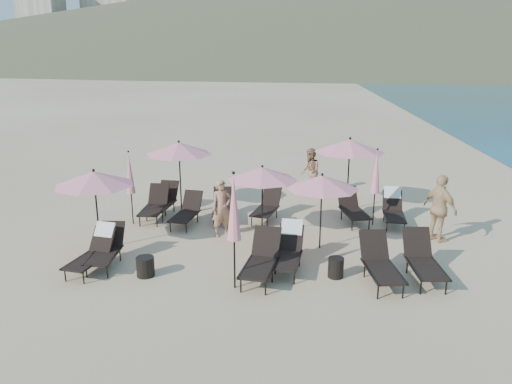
# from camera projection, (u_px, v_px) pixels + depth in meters

# --- Properties ---
(ground) EXTENTS (800.00, 800.00, 0.00)m
(ground) POSITION_uv_depth(u_px,v_px,m) (288.00, 278.00, 11.77)
(ground) COLOR #D6BA8C
(ground) RESTS_ON ground
(volcanic_headland) EXTENTS (690.00, 690.00, 55.00)m
(volcanic_headland) POSITION_uv_depth(u_px,v_px,m) (419.00, 13.00, 289.53)
(volcanic_headland) COLOR brown
(volcanic_headland) RESTS_ON ground
(hotel_skyline) EXTENTS (109.00, 82.00, 55.00)m
(hotel_skyline) POSITION_uv_depth(u_px,v_px,m) (125.00, 14.00, 272.18)
(hotel_skyline) COLOR beige
(hotel_skyline) RESTS_ON ground
(lounger_0) EXTENTS (0.89, 1.69, 1.00)m
(lounger_0) POSITION_uv_depth(u_px,v_px,m) (94.00, 250.00, 12.16)
(lounger_0) COLOR black
(lounger_0) RESTS_ON ground
(lounger_1) EXTENTS (0.67, 1.63, 0.92)m
(lounger_1) POSITION_uv_depth(u_px,v_px,m) (106.00, 249.00, 12.39)
(lounger_1) COLOR black
(lounger_1) RESTS_ON ground
(lounger_2) EXTENTS (0.94, 1.87, 1.03)m
(lounger_2) POSITION_uv_depth(u_px,v_px,m) (261.00, 259.00, 11.66)
(lounger_2) COLOR black
(lounger_2) RESTS_ON ground
(lounger_3) EXTENTS (0.82, 1.75, 1.05)m
(lounger_3) POSITION_uv_depth(u_px,v_px,m) (289.00, 249.00, 12.18)
(lounger_3) COLOR black
(lounger_3) RESTS_ON ground
(lounger_4) EXTENTS (0.90, 1.83, 1.01)m
(lounger_4) POSITION_uv_depth(u_px,v_px,m) (380.00, 263.00, 11.45)
(lounger_4) COLOR black
(lounger_4) RESTS_ON ground
(lounger_5) EXTENTS (0.78, 1.80, 1.01)m
(lounger_5) POSITION_uv_depth(u_px,v_px,m) (423.00, 259.00, 11.64)
(lounger_5) COLOR black
(lounger_5) RESTS_ON ground
(lounger_6) EXTENTS (0.81, 1.74, 0.96)m
(lounger_6) POSITION_uv_depth(u_px,v_px,m) (163.00, 201.00, 16.27)
(lounger_6) COLOR black
(lounger_6) RESTS_ON ground
(lounger_7) EXTENTS (0.84, 1.67, 0.92)m
(lounger_7) POSITION_uv_depth(u_px,v_px,m) (187.00, 211.00, 15.29)
(lounger_7) COLOR black
(lounger_7) RESTS_ON ground
(lounger_8) EXTENTS (0.77, 1.63, 0.90)m
(lounger_8) POSITION_uv_depth(u_px,v_px,m) (222.00, 207.00, 15.75)
(lounger_8) COLOR black
(lounger_8) RESTS_ON ground
(lounger_9) EXTENTS (0.98, 1.70, 0.92)m
(lounger_9) POSITION_uv_depth(u_px,v_px,m) (267.00, 206.00, 15.75)
(lounger_9) COLOR black
(lounger_9) RESTS_ON ground
(lounger_10) EXTENTS (0.98, 1.77, 0.96)m
(lounger_10) POSITION_uv_depth(u_px,v_px,m) (353.00, 208.00, 15.53)
(lounger_10) COLOR black
(lounger_10) RESTS_ON ground
(lounger_11) EXTENTS (0.73, 1.69, 1.03)m
(lounger_11) POSITION_uv_depth(u_px,v_px,m) (393.00, 208.00, 15.36)
(lounger_11) COLOR black
(lounger_11) RESTS_ON ground
(lounger_12) EXTENTS (0.66, 1.69, 0.97)m
(lounger_12) POSITION_uv_depth(u_px,v_px,m) (155.00, 205.00, 15.85)
(lounger_12) COLOR black
(lounger_12) RESTS_ON ground
(umbrella_open_0) EXTENTS (2.07, 2.07, 2.23)m
(umbrella_open_0) POSITION_uv_depth(u_px,v_px,m) (94.00, 179.00, 12.95)
(umbrella_open_0) COLOR black
(umbrella_open_0) RESTS_ON ground
(umbrella_open_1) EXTENTS (1.98, 1.98, 2.13)m
(umbrella_open_1) POSITION_uv_depth(u_px,v_px,m) (262.00, 174.00, 13.85)
(umbrella_open_1) COLOR black
(umbrella_open_1) RESTS_ON ground
(umbrella_open_2) EXTENTS (1.95, 1.95, 2.09)m
(umbrella_open_2) POSITION_uv_depth(u_px,v_px,m) (322.00, 182.00, 13.06)
(umbrella_open_2) COLOR black
(umbrella_open_2) RESTS_ON ground
(umbrella_open_3) EXTENTS (2.19, 2.19, 2.36)m
(umbrella_open_3) POSITION_uv_depth(u_px,v_px,m) (179.00, 149.00, 16.31)
(umbrella_open_3) COLOR black
(umbrella_open_3) RESTS_ON ground
(umbrella_open_4) EXTENTS (2.31, 2.31, 2.48)m
(umbrella_open_4) POSITION_uv_depth(u_px,v_px,m) (350.00, 146.00, 16.20)
(umbrella_open_4) COLOR black
(umbrella_open_4) RESTS_ON ground
(umbrella_closed_0) EXTENTS (0.32, 0.32, 2.71)m
(umbrella_closed_0) POSITION_uv_depth(u_px,v_px,m) (234.00, 208.00, 10.78)
(umbrella_closed_0) COLOR black
(umbrella_closed_0) RESTS_ON ground
(umbrella_closed_1) EXTENTS (0.28, 0.28, 2.40)m
(umbrella_closed_1) POSITION_uv_depth(u_px,v_px,m) (376.00, 172.00, 14.91)
(umbrella_closed_1) COLOR black
(umbrella_closed_1) RESTS_ON ground
(umbrella_closed_2) EXTENTS (0.27, 0.27, 2.30)m
(umbrella_closed_2) POSITION_uv_depth(u_px,v_px,m) (130.00, 173.00, 15.03)
(umbrella_closed_2) COLOR black
(umbrella_closed_2) RESTS_ON ground
(side_table_0) EXTENTS (0.43, 0.43, 0.48)m
(side_table_0) POSITION_uv_depth(u_px,v_px,m) (145.00, 267.00, 11.82)
(side_table_0) COLOR black
(side_table_0) RESTS_ON ground
(side_table_1) EXTENTS (0.37, 0.37, 0.48)m
(side_table_1) POSITION_uv_depth(u_px,v_px,m) (336.00, 267.00, 11.76)
(side_table_1) COLOR black
(side_table_1) RESTS_ON ground
(beachgoer_a) EXTENTS (0.73, 0.66, 1.67)m
(beachgoer_a) POSITION_uv_depth(u_px,v_px,m) (222.00, 208.00, 14.23)
(beachgoer_a) COLOR #A8775B
(beachgoer_a) RESTS_ON ground
(beachgoer_b) EXTENTS (0.79, 0.94, 1.73)m
(beachgoer_b) POSITION_uv_depth(u_px,v_px,m) (310.00, 172.00, 18.41)
(beachgoer_b) COLOR #A27153
(beachgoer_b) RESTS_ON ground
(beachgoer_c) EXTENTS (1.01, 1.19, 1.92)m
(beachgoer_c) POSITION_uv_depth(u_px,v_px,m) (440.00, 209.00, 13.81)
(beachgoer_c) COLOR tan
(beachgoer_c) RESTS_ON ground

